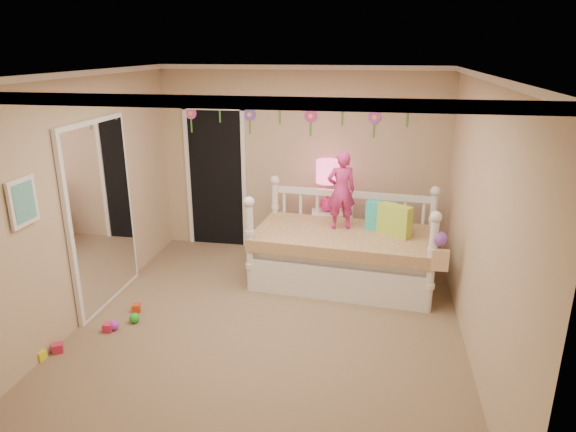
% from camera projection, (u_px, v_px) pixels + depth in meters
% --- Properties ---
extents(floor, '(4.00, 4.50, 0.01)m').
position_uv_depth(floor, '(269.00, 327.00, 5.42)').
color(floor, '#7F684C').
rests_on(floor, ground).
extents(ceiling, '(4.00, 4.50, 0.01)m').
position_uv_depth(ceiling, '(266.00, 73.00, 4.59)').
color(ceiling, white).
rests_on(ceiling, floor).
extents(back_wall, '(4.00, 0.01, 2.60)m').
position_uv_depth(back_wall, '(301.00, 162.00, 7.11)').
color(back_wall, tan).
rests_on(back_wall, floor).
extents(left_wall, '(0.01, 4.50, 2.60)m').
position_uv_depth(left_wall, '(81.00, 200.00, 5.33)').
color(left_wall, tan).
rests_on(left_wall, floor).
extents(right_wall, '(0.01, 4.50, 2.60)m').
position_uv_depth(right_wall, '(480.00, 222.00, 4.67)').
color(right_wall, tan).
rests_on(right_wall, floor).
extents(crown_molding, '(4.00, 4.50, 0.06)m').
position_uv_depth(crown_molding, '(266.00, 77.00, 4.60)').
color(crown_molding, white).
rests_on(crown_molding, ceiling).
extents(daybed, '(2.31, 1.39, 1.20)m').
position_uv_depth(daybed, '(344.00, 237.00, 6.28)').
color(daybed, white).
rests_on(daybed, floor).
extents(pillow_turquoise, '(0.38, 0.20, 0.36)m').
position_uv_depth(pillow_turquoise, '(381.00, 216.00, 6.26)').
color(pillow_turquoise, '#28B2C9').
rests_on(pillow_turquoise, daybed).
extents(pillow_lime, '(0.42, 0.34, 0.38)m').
position_uv_depth(pillow_lime, '(395.00, 220.00, 6.07)').
color(pillow_lime, '#B1D741').
rests_on(pillow_lime, daybed).
extents(child, '(0.40, 0.32, 0.97)m').
position_uv_depth(child, '(341.00, 191.00, 6.23)').
color(child, '#CB2E7D').
rests_on(child, daybed).
extents(nightstand, '(0.45, 0.37, 0.69)m').
position_uv_depth(nightstand, '(326.00, 235.00, 7.08)').
color(nightstand, white).
rests_on(nightstand, floor).
extents(table_lamp, '(0.32, 0.32, 0.71)m').
position_uv_depth(table_lamp, '(328.00, 178.00, 6.82)').
color(table_lamp, '#DD1D6F').
rests_on(table_lamp, nightstand).
extents(closet_doorway, '(0.90, 0.04, 2.07)m').
position_uv_depth(closet_doorway, '(216.00, 177.00, 7.38)').
color(closet_doorway, black).
rests_on(closet_doorway, back_wall).
extents(flower_decals, '(3.40, 0.02, 0.50)m').
position_uv_depth(flower_decals, '(295.00, 115.00, 6.91)').
color(flower_decals, '#B2668C').
rests_on(flower_decals, back_wall).
extents(mirror_closet, '(0.07, 1.30, 2.10)m').
position_uv_depth(mirror_closet, '(102.00, 214.00, 5.69)').
color(mirror_closet, white).
rests_on(mirror_closet, left_wall).
extents(wall_picture, '(0.05, 0.34, 0.42)m').
position_uv_depth(wall_picture, '(23.00, 202.00, 4.41)').
color(wall_picture, white).
rests_on(wall_picture, left_wall).
extents(hanging_bag, '(0.20, 0.16, 0.36)m').
position_uv_depth(hanging_bag, '(439.00, 252.00, 5.47)').
color(hanging_bag, beige).
rests_on(hanging_bag, daybed).
extents(toy_scatter, '(1.27, 1.51, 0.11)m').
position_uv_depth(toy_scatter, '(89.00, 334.00, 5.17)').
color(toy_scatter, '#996666').
rests_on(toy_scatter, floor).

